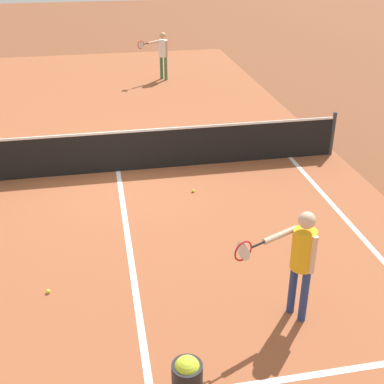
# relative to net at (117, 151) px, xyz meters

# --- Properties ---
(ground_plane) EXTENTS (60.00, 60.00, 0.00)m
(ground_plane) POSITION_rel_net_xyz_m (0.00, 0.00, -0.49)
(ground_plane) COLOR brown
(court_surface_inbounds) EXTENTS (10.62, 24.40, 0.00)m
(court_surface_inbounds) POSITION_rel_net_xyz_m (0.00, 0.00, -0.49)
(court_surface_inbounds) COLOR #9E5433
(court_surface_inbounds) RESTS_ON ground_plane
(line_center_service) EXTENTS (0.10, 6.40, 0.01)m
(line_center_service) POSITION_rel_net_xyz_m (0.00, -3.20, -0.49)
(line_center_service) COLOR white
(line_center_service) RESTS_ON ground_plane
(net) EXTENTS (10.35, 0.09, 1.07)m
(net) POSITION_rel_net_xyz_m (0.00, 0.00, 0.00)
(net) COLOR #33383D
(net) RESTS_ON ground_plane
(player_near) EXTENTS (1.20, 0.53, 1.69)m
(player_near) POSITION_rel_net_xyz_m (2.17, -5.33, 0.56)
(player_near) COLOR navy
(player_near) RESTS_ON ground_plane
(player_far) EXTENTS (1.10, 0.69, 1.66)m
(player_far) POSITION_rel_net_xyz_m (2.09, 7.53, 0.54)
(player_far) COLOR #3F7247
(player_far) RESTS_ON ground_plane
(ball_hopper) EXTENTS (0.34, 0.34, 0.87)m
(ball_hopper) POSITION_rel_net_xyz_m (0.38, -6.68, 0.18)
(ball_hopper) COLOR black
(ball_hopper) RESTS_ON ground_plane
(tennis_ball_mid_court) EXTENTS (0.07, 0.07, 0.07)m
(tennis_ball_mid_court) POSITION_rel_net_xyz_m (-1.30, -4.15, -0.46)
(tennis_ball_mid_court) COLOR #CCE033
(tennis_ball_mid_court) RESTS_ON ground_plane
(tennis_ball_near_net) EXTENTS (0.07, 0.07, 0.07)m
(tennis_ball_near_net) POSITION_rel_net_xyz_m (1.48, -1.33, -0.46)
(tennis_ball_near_net) COLOR #CCE033
(tennis_ball_near_net) RESTS_ON ground_plane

